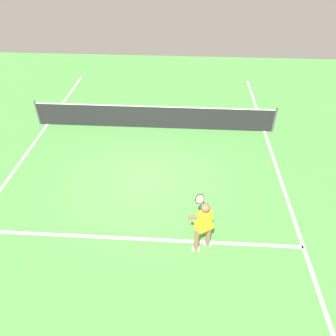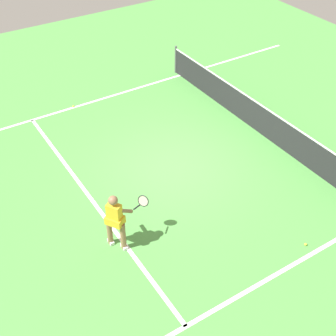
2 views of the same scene
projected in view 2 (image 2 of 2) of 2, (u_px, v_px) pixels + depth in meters
name	position (u px, v px, depth m)	size (l,w,h in m)	color
ground_plane	(173.00, 166.00, 13.36)	(24.04, 24.04, 0.00)	#4C9342
service_line_marking	(91.00, 198.00, 12.28)	(8.95, 0.10, 0.01)	white
sideline_left_marking	(103.00, 98.00, 16.30)	(0.10, 16.49, 0.01)	white
sideline_right_marking	(281.00, 271.00, 10.41)	(0.10, 16.49, 0.01)	white
court_net	(260.00, 119.00, 14.38)	(9.63, 0.08, 1.06)	#4C4C51
tennis_player	(116.00, 219.00, 10.50)	(0.68, 1.14, 1.55)	#8C6647
tennis_ball_near	(306.00, 244.00, 10.99)	(0.07, 0.07, 0.07)	#D1E533
tennis_ball_far	(73.00, 106.00, 15.84)	(0.07, 0.07, 0.07)	#D1E533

